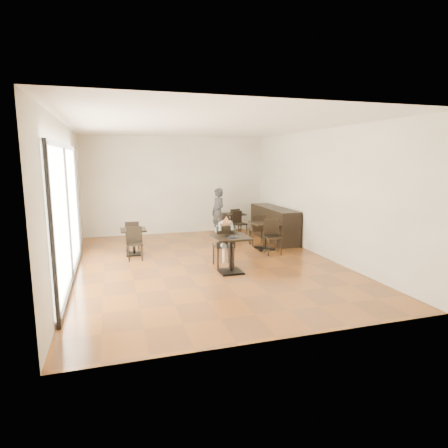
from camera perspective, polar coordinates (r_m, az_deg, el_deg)
name	(u,v)px	position (r m, az deg, el deg)	size (l,w,h in m)	color
floor	(207,263)	(8.99, -2.64, -6.02)	(6.00, 8.00, 0.01)	brown
ceiling	(206,126)	(8.68, -2.81, 14.76)	(6.00, 8.00, 0.01)	white
wall_back	(176,185)	(12.59, -7.26, 5.87)	(6.00, 0.01, 3.20)	silver
wall_front	(282,226)	(4.94, 8.83, -0.23)	(6.00, 0.01, 3.20)	silver
wall_left	(67,201)	(8.47, -22.84, 3.28)	(0.01, 8.00, 3.20)	silver
wall_right	(320,193)	(9.86, 14.47, 4.56)	(0.01, 8.00, 3.20)	silver
storefront_window	(67,214)	(7.99, -22.87, 1.48)	(0.04, 4.50, 2.60)	white
child_table	(231,255)	(8.17, 1.03, -4.68)	(0.77, 0.77, 0.81)	black
child_chair	(223,245)	(8.66, -0.10, -3.28)	(0.44, 0.44, 0.98)	black
child	(223,240)	(8.63, -0.10, -2.47)	(0.44, 0.61, 1.23)	slate
plate	(232,237)	(7.98, 1.26, -1.97)	(0.27, 0.27, 0.02)	black
pizza_slice	(226,222)	(8.37, 0.28, 0.28)	(0.29, 0.22, 0.07)	#E9D476
adult_patron	(218,212)	(11.96, -0.91, 1.77)	(0.57, 0.37, 1.55)	#38393E
cafe_table_mid	(265,236)	(10.34, 6.22, -1.82)	(0.71, 0.71, 0.75)	black
cafe_table_left	(134,242)	(10.00, -13.60, -2.67)	(0.64, 0.64, 0.67)	black
cafe_table_back	(234,223)	(12.50, 1.57, 0.09)	(0.64, 0.64, 0.68)	black
chair_mid_a	(257,230)	(10.82, 5.08, -0.87)	(0.41, 0.41, 0.90)	black
chair_mid_b	(273,237)	(9.83, 7.49, -2.00)	(0.41, 0.41, 0.90)	black
chair_left_a	(132,235)	(10.52, -13.80, -1.68)	(0.36, 0.36, 0.81)	black
chair_left_b	(135,244)	(9.45, -13.40, -2.97)	(0.36, 0.36, 0.81)	black
chair_back_a	(232,220)	(12.68, 1.28, 0.55)	(0.37, 0.37, 0.81)	black
chair_back_b	(240,224)	(11.97, 2.41, -0.01)	(0.37, 0.37, 0.81)	black
service_counter	(274,224)	(11.59, 7.62, 0.05)	(0.60, 2.40, 1.00)	black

